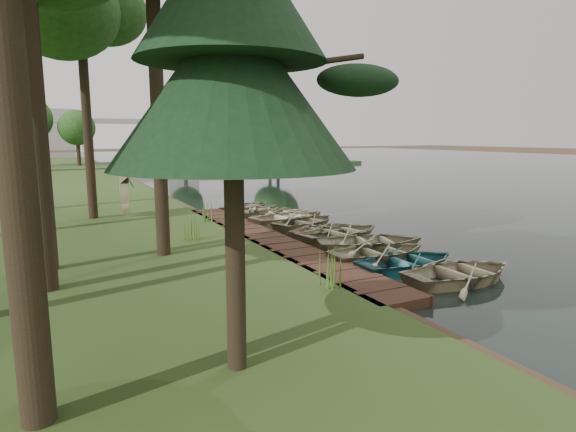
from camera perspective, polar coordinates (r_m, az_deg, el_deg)
name	(u,v)px	position (r m, az deg, el deg)	size (l,w,h in m)	color
ground	(304,241)	(19.07, 1.96, -3.00)	(300.00, 300.00, 0.00)	#3D2F1D
water	(466,176)	(53.40, 20.39, 4.48)	(130.00, 200.00, 0.05)	black
boardwalk	(268,241)	(18.34, -2.44, -3.02)	(1.60, 16.00, 0.30)	#362115
peninsula	(183,164)	(68.58, -12.31, 5.99)	(50.00, 14.00, 0.45)	#2E441E
far_trees	(157,118)	(67.76, -15.28, 11.09)	(45.60, 5.60, 8.80)	black
bridge	(132,125)	(138.02, -18.01, 10.24)	(95.90, 4.00, 8.60)	#A5A5A0
building_a	(179,121)	(161.19, -12.82, 10.97)	(10.00, 8.00, 18.00)	#A5A5A0
building_b	(59,130)	(161.41, -25.52, 9.22)	(8.00, 8.00, 12.00)	#A5A5A0
rowboat_0	(462,270)	(14.38, 19.90, -5.99)	(2.57, 3.59, 0.74)	tan
rowboat_1	(409,259)	(15.19, 14.15, -4.95)	(2.46, 3.45, 0.71)	#276C6D
rowboat_2	(380,249)	(16.16, 10.86, -3.92)	(2.56, 3.58, 0.74)	tan
rowboat_3	(371,240)	(17.45, 9.80, -2.77)	(2.79, 3.91, 0.81)	tan
rowboat_4	(342,230)	(19.00, 6.37, -1.70)	(2.79, 3.90, 0.81)	tan
rowboat_5	(324,228)	(19.83, 4.34, -1.41)	(2.29, 3.21, 0.66)	tan
rowboat_6	(307,220)	(21.48, 2.22, -0.45)	(2.54, 3.56, 0.74)	tan
rowboat_7	(289,216)	(22.39, 0.15, 0.06)	(2.79, 3.90, 0.81)	tan
rowboat_8	(275,211)	(24.09, -1.54, 0.60)	(2.44, 3.41, 0.71)	tan
rowboat_9	(258,208)	(25.10, -3.53, 0.94)	(2.42, 3.39, 0.70)	tan
rowboat_10	(247,205)	(26.50, -4.86, 1.33)	(2.27, 3.18, 0.66)	tan
stored_rowboat	(128,211)	(24.15, -18.45, 0.62)	(2.11, 2.95, 0.61)	tan
tree_4	(81,25)	(24.58, -23.37, 20.11)	(4.38, 4.38, 10.62)	black
tree_6	(10,5)	(28.91, -30.07, 20.80)	(5.03, 5.03, 12.32)	black
pine_tree	(231,32)	(7.71, -6.76, 20.84)	(3.80, 3.80, 8.40)	black
reeds_0	(330,266)	(12.41, 5.05, -5.92)	(0.60, 0.60, 1.06)	#3F661E
reeds_1	(192,228)	(18.04, -11.31, -1.36)	(0.60, 0.60, 0.96)	#3F661E
reeds_2	(208,210)	(21.89, -9.52, 0.65)	(0.60, 0.60, 1.02)	#3F661E
reeds_3	(161,206)	(24.28, -14.84, 1.13)	(0.60, 0.60, 0.85)	#3F661E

